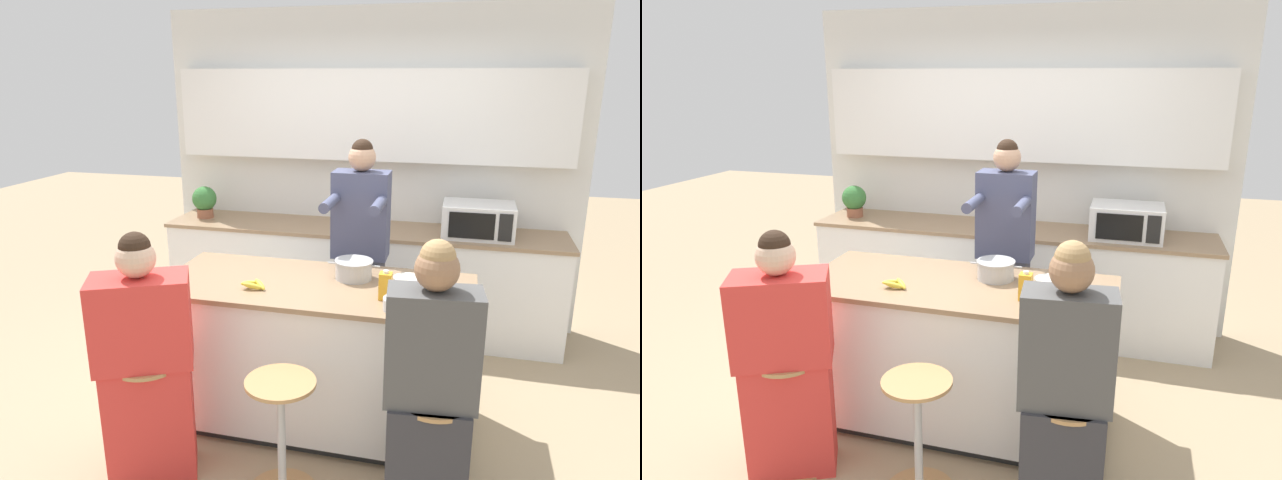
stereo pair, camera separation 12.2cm
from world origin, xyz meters
The scene contains 18 objects.
ground_plane centered at (0.00, 0.00, 0.00)m, with size 16.00×16.00×0.00m, color tan.
wall_back centered at (0.00, 1.76, 1.54)m, with size 3.61×0.22×2.70m.
back_counter centered at (0.00, 1.47, 0.45)m, with size 3.35×0.62×0.91m.
kitchen_island centered at (0.00, 0.00, 0.47)m, with size 1.89×0.83×0.94m.
bar_stool_leftmost centered at (-0.76, -0.70, 0.36)m, with size 0.38×0.38×0.68m.
bar_stool_center centered at (0.00, -0.72, 0.36)m, with size 0.38×0.38×0.68m.
bar_stool_rightmost centered at (0.76, -0.68, 0.36)m, with size 0.38×0.38×0.68m.
person_cooking centered at (0.14, 0.67, 0.87)m, with size 0.39×0.56×1.74m.
person_wrapped_blanket centered at (-0.75, -0.72, 0.66)m, with size 0.58×0.48×1.40m.
person_seated_near centered at (0.74, -0.72, 0.67)m, with size 0.45×0.30×1.47m.
cooking_pot centered at (0.20, 0.14, 1.00)m, with size 0.33×0.24×0.12m.
fruit_bowl centered at (0.53, -0.28, 0.97)m, with size 0.18×0.18×0.07m.
mixing_bowl_steel centered at (0.55, 0.05, 0.97)m, with size 0.18×0.18×0.07m.
coffee_cup_near centered at (0.74, -0.13, 0.98)m, with size 0.11×0.08×0.08m.
banana_bunch centered at (-0.34, -0.18, 0.96)m, with size 0.17×0.12×0.06m.
juice_carton centered at (0.44, -0.14, 1.02)m, with size 0.07×0.07×0.17m.
microwave centered at (0.95, 1.44, 1.04)m, with size 0.55×0.40×0.27m.
potted_plant centered at (-1.43, 1.47, 1.06)m, with size 0.22×0.22×0.28m.
Camera 2 is at (0.94, -3.09, 2.16)m, focal length 32.00 mm.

